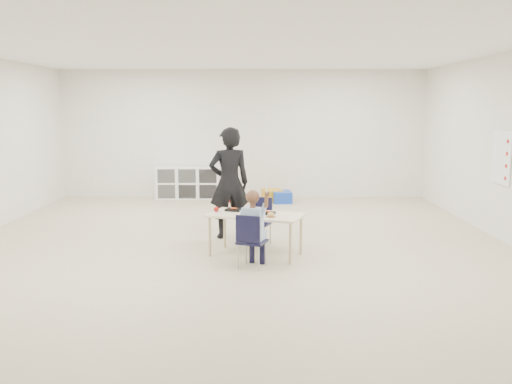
{
  "coord_description": "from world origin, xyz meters",
  "views": [
    {
      "loc": [
        0.35,
        -7.49,
        1.99
      ],
      "look_at": [
        0.31,
        -0.22,
        0.85
      ],
      "focal_mm": 38.0,
      "sensor_mm": 36.0,
      "label": 1
    }
  ],
  "objects_px": {
    "child": "(252,225)",
    "adult": "(229,183)",
    "cubby_shelf": "(188,183)",
    "chair_near": "(252,241)",
    "table": "(256,234)"
  },
  "relations": [
    {
      "from": "cubby_shelf",
      "to": "adult",
      "type": "xyz_separation_m",
      "value": [
        1.1,
        -3.61,
        0.5
      ]
    },
    {
      "from": "child",
      "to": "adult",
      "type": "height_order",
      "value": "adult"
    },
    {
      "from": "table",
      "to": "child",
      "type": "distance_m",
      "value": 0.61
    },
    {
      "from": "child",
      "to": "table",
      "type": "bearing_deg",
      "value": 105.74
    },
    {
      "from": "child",
      "to": "cubby_shelf",
      "type": "bearing_deg",
      "value": 125.66
    },
    {
      "from": "table",
      "to": "adult",
      "type": "relative_size",
      "value": 0.82
    },
    {
      "from": "cubby_shelf",
      "to": "table",
      "type": "bearing_deg",
      "value": -71.99
    },
    {
      "from": "chair_near",
      "to": "cubby_shelf",
      "type": "bearing_deg",
      "value": 125.66
    },
    {
      "from": "chair_near",
      "to": "child",
      "type": "relative_size",
      "value": 0.63
    },
    {
      "from": "chair_near",
      "to": "table",
      "type": "bearing_deg",
      "value": 105.74
    },
    {
      "from": "table",
      "to": "child",
      "type": "bearing_deg",
      "value": -74.26
    },
    {
      "from": "chair_near",
      "to": "adult",
      "type": "bearing_deg",
      "value": 123.03
    },
    {
      "from": "table",
      "to": "cubby_shelf",
      "type": "relative_size",
      "value": 0.99
    },
    {
      "from": "table",
      "to": "child",
      "type": "height_order",
      "value": "child"
    },
    {
      "from": "chair_near",
      "to": "child",
      "type": "bearing_deg",
      "value": 0.0
    }
  ]
}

